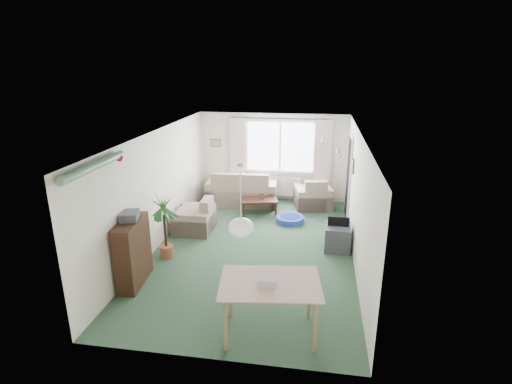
# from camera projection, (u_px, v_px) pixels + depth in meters

# --- Properties ---
(ground) EXTENTS (6.50, 6.50, 0.00)m
(ground) POSITION_uv_depth(u_px,v_px,m) (254.00, 249.00, 8.25)
(ground) COLOR #2A4730
(window) EXTENTS (1.80, 0.03, 1.30)m
(window) POSITION_uv_depth(u_px,v_px,m) (280.00, 147.00, 10.79)
(window) COLOR white
(curtain_rod) EXTENTS (2.60, 0.03, 0.03)m
(curtain_rod) POSITION_uv_depth(u_px,v_px,m) (281.00, 119.00, 10.47)
(curtain_rod) COLOR black
(curtain_left) EXTENTS (0.45, 0.08, 2.00)m
(curtain_left) POSITION_uv_depth(u_px,v_px,m) (238.00, 154.00, 10.94)
(curtain_left) COLOR beige
(curtain_right) EXTENTS (0.45, 0.08, 2.00)m
(curtain_right) POSITION_uv_depth(u_px,v_px,m) (323.00, 157.00, 10.59)
(curtain_right) COLOR beige
(radiator) EXTENTS (1.20, 0.10, 0.55)m
(radiator) POSITION_uv_depth(u_px,v_px,m) (279.00, 186.00, 11.09)
(radiator) COLOR white
(doorway) EXTENTS (0.03, 0.95, 2.00)m
(doorway) POSITION_uv_depth(u_px,v_px,m) (349.00, 178.00, 9.71)
(doorway) COLOR black
(pendant_lamp) EXTENTS (0.36, 0.36, 0.36)m
(pendant_lamp) POSITION_uv_depth(u_px,v_px,m) (241.00, 227.00, 5.60)
(pendant_lamp) COLOR white
(tinsel_garland) EXTENTS (1.60, 1.60, 0.12)m
(tinsel_garland) POSITION_uv_depth(u_px,v_px,m) (94.00, 166.00, 5.67)
(tinsel_garland) COLOR #196626
(bauble_cluster_a) EXTENTS (0.20, 0.20, 0.20)m
(bauble_cluster_a) POSITION_uv_depth(u_px,v_px,m) (323.00, 137.00, 8.21)
(bauble_cluster_a) COLOR silver
(bauble_cluster_b) EXTENTS (0.20, 0.20, 0.20)m
(bauble_cluster_b) POSITION_uv_depth(u_px,v_px,m) (340.00, 149.00, 7.04)
(bauble_cluster_b) COLOR silver
(wall_picture_back) EXTENTS (0.28, 0.03, 0.22)m
(wall_picture_back) POSITION_uv_depth(u_px,v_px,m) (216.00, 143.00, 11.04)
(wall_picture_back) COLOR brown
(wall_picture_right) EXTENTS (0.03, 0.24, 0.30)m
(wall_picture_right) POSITION_uv_depth(u_px,v_px,m) (353.00, 166.00, 8.60)
(wall_picture_right) COLOR brown
(sofa) EXTENTS (1.94, 1.12, 0.93)m
(sofa) POSITION_uv_depth(u_px,v_px,m) (242.00, 187.00, 10.80)
(sofa) COLOR beige
(sofa) RESTS_ON ground
(armchair_corner) EXTENTS (1.09, 1.05, 0.82)m
(armchair_corner) POSITION_uv_depth(u_px,v_px,m) (313.00, 192.00, 10.51)
(armchair_corner) COLOR beige
(armchair_corner) RESTS_ON ground
(armchair_left) EXTENTS (0.84, 0.89, 0.78)m
(armchair_left) POSITION_uv_depth(u_px,v_px,m) (194.00, 215.00, 9.04)
(armchair_left) COLOR #B2AD87
(armchair_left) RESTS_ON ground
(coffee_table) EXTENTS (0.99, 0.69, 0.40)m
(coffee_table) POSITION_uv_depth(u_px,v_px,m) (259.00, 207.00, 10.08)
(coffee_table) COLOR black
(coffee_table) RESTS_ON ground
(photo_frame) EXTENTS (0.12, 0.05, 0.16)m
(photo_frame) POSITION_uv_depth(u_px,v_px,m) (262.00, 196.00, 10.02)
(photo_frame) COLOR brown
(photo_frame) RESTS_ON coffee_table
(bookshelf) EXTENTS (0.39, 0.97, 1.16)m
(bookshelf) POSITION_uv_depth(u_px,v_px,m) (133.00, 252.00, 6.84)
(bookshelf) COLOR black
(bookshelf) RESTS_ON ground
(hifi_box) EXTENTS (0.36, 0.41, 0.14)m
(hifi_box) POSITION_uv_depth(u_px,v_px,m) (129.00, 216.00, 6.70)
(hifi_box) COLOR #3F4045
(hifi_box) RESTS_ON bookshelf
(houseplant) EXTENTS (0.74, 0.74, 1.31)m
(houseplant) POSITION_uv_depth(u_px,v_px,m) (165.00, 227.00, 7.73)
(houseplant) COLOR #1A4E27
(houseplant) RESTS_ON ground
(dining_table) EXTENTS (1.38, 1.01, 0.80)m
(dining_table) POSITION_uv_depth(u_px,v_px,m) (270.00, 309.00, 5.59)
(dining_table) COLOR tan
(dining_table) RESTS_ON ground
(gift_box) EXTENTS (0.26, 0.19, 0.12)m
(gift_box) POSITION_uv_depth(u_px,v_px,m) (267.00, 282.00, 5.40)
(gift_box) COLOR #B6B5C0
(gift_box) RESTS_ON dining_table
(tv_cube) EXTENTS (0.53, 0.58, 0.52)m
(tv_cube) POSITION_uv_depth(u_px,v_px,m) (338.00, 238.00, 8.19)
(tv_cube) COLOR #3D3E42
(tv_cube) RESTS_ON ground
(pet_bed) EXTENTS (0.91, 0.91, 0.14)m
(pet_bed) POSITION_uv_depth(u_px,v_px,m) (290.00, 219.00, 9.65)
(pet_bed) COLOR #213E99
(pet_bed) RESTS_ON ground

